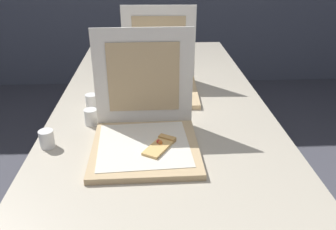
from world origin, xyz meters
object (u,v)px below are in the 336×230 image
object	(u,v)px
cup_white_far	(116,74)
cup_white_mid	(92,101)
cup_white_near_center	(91,117)
pizza_box_middle	(159,80)
cup_white_near_left	(47,139)
pizza_box_front	(145,131)
table	(162,118)

from	to	relation	value
cup_white_far	cup_white_mid	bearing A→B (deg)	-101.97
cup_white_far	cup_white_near_center	size ratio (longest dim) A/B	1.00
cup_white_near_center	pizza_box_middle	bearing A→B (deg)	50.73
cup_white_near_left	cup_white_mid	size ratio (longest dim) A/B	1.00
pizza_box_front	cup_white_near_center	size ratio (longest dim) A/B	6.05
pizza_box_middle	cup_white_near_center	distance (m)	0.46
pizza_box_front	cup_white_near_center	world-z (taller)	pizza_box_front
pizza_box_middle	cup_white_near_left	xyz separation A→B (m)	(-0.42, -0.53, -0.02)
pizza_box_front	cup_white_mid	world-z (taller)	pizza_box_front
pizza_box_middle	table	bearing A→B (deg)	-86.46
cup_white_near_center	cup_white_near_left	bearing A→B (deg)	-127.62
table	pizza_box_middle	xyz separation A→B (m)	(-0.01, 0.23, 0.10)
cup_white_near_center	cup_white_mid	size ratio (longest dim) A/B	1.00
pizza_box_front	cup_white_near_left	world-z (taller)	pizza_box_front
table	cup_white_near_left	distance (m)	0.53
table	cup_white_near_left	size ratio (longest dim) A/B	35.87
table	cup_white_near_left	bearing A→B (deg)	-144.99
table	pizza_box_middle	bearing A→B (deg)	91.45
pizza_box_middle	cup_white_near_center	bearing A→B (deg)	-127.18
cup_white_far	cup_white_mid	distance (m)	0.38
cup_white_far	cup_white_near_center	world-z (taller)	same
table	pizza_box_middle	distance (m)	0.25
pizza_box_middle	cup_white_near_center	size ratio (longest dim) A/B	6.05
pizza_box_front	cup_white_mid	distance (m)	0.42
cup_white_far	cup_white_near_left	size ratio (longest dim) A/B	1.00
pizza_box_front	cup_white_far	world-z (taller)	pizza_box_front
table	cup_white_far	xyz separation A→B (m)	(-0.24, 0.40, 0.07)
table	cup_white_mid	bearing A→B (deg)	174.34
pizza_box_front	cup_white_near_left	xyz separation A→B (m)	(-0.36, 0.00, -0.02)
table	cup_white_near_center	distance (m)	0.33
table	cup_white_mid	world-z (taller)	cup_white_mid
cup_white_near_center	cup_white_far	bearing A→B (deg)	83.74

